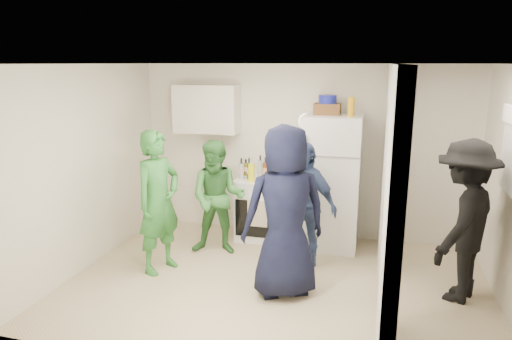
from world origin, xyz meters
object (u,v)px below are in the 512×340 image
at_px(person_green_left, 159,202).
at_px(person_green_center, 218,198).
at_px(fridge, 332,182).
at_px(yellow_cup_stack_top, 351,107).
at_px(blue_bowl, 328,99).
at_px(person_denim, 303,205).
at_px(person_nook, 464,221).
at_px(person_navy, 285,212).
at_px(stove, 263,208).
at_px(wicker_basket, 327,109).

distance_m(person_green_left, person_green_center, 0.86).
distance_m(fridge, yellow_cup_stack_top, 1.07).
xyz_separation_m(blue_bowl, person_denim, (-0.17, -0.79, -1.25)).
bearing_deg(person_green_center, blue_bowl, 18.84).
distance_m(fridge, person_nook, 1.88).
bearing_deg(fridge, person_nook, -36.83).
relative_size(yellow_cup_stack_top, person_navy, 0.13).
distance_m(yellow_cup_stack_top, person_navy, 1.83).
relative_size(person_navy, person_nook, 1.08).
bearing_deg(person_nook, blue_bowl, -98.85).
relative_size(blue_bowl, person_green_center, 0.16).
relative_size(stove, blue_bowl, 3.74).
relative_size(yellow_cup_stack_top, person_green_center, 0.16).
relative_size(fridge, person_green_center, 1.19).
height_order(yellow_cup_stack_top, person_nook, yellow_cup_stack_top).
bearing_deg(person_green_left, yellow_cup_stack_top, -39.39).
bearing_deg(stove, person_green_left, -125.27).
relative_size(wicker_basket, blue_bowl, 1.46).
bearing_deg(person_nook, person_denim, -74.97).
height_order(stove, person_nook, person_nook).
xyz_separation_m(fridge, person_denim, (-0.27, -0.74, -0.12)).
xyz_separation_m(wicker_basket, person_green_center, (-1.32, -0.70, -1.14)).
relative_size(fridge, blue_bowl, 7.64).
height_order(stove, yellow_cup_stack_top, yellow_cup_stack_top).
xyz_separation_m(yellow_cup_stack_top, person_nook, (1.28, -1.03, -1.08)).
distance_m(stove, person_navy, 1.75).
xyz_separation_m(yellow_cup_stack_top, person_green_center, (-1.64, -0.55, -1.19)).
bearing_deg(person_nook, yellow_cup_stack_top, -101.23).
height_order(wicker_basket, blue_bowl, blue_bowl).
distance_m(person_green_center, person_nook, 2.97).
relative_size(wicker_basket, person_green_center, 0.23).
relative_size(fridge, person_nook, 1.04).
bearing_deg(wicker_basket, person_green_center, -152.29).
bearing_deg(blue_bowl, stove, -178.68).
distance_m(fridge, blue_bowl, 1.13).
bearing_deg(person_navy, fridge, -130.23).
relative_size(blue_bowl, person_nook, 0.14).
bearing_deg(fridge, person_denim, -109.81).
bearing_deg(person_green_left, person_navy, -76.08).
relative_size(person_denim, person_nook, 0.90).
distance_m(yellow_cup_stack_top, person_nook, 1.97).
distance_m(stove, person_nook, 2.77).
xyz_separation_m(fridge, blue_bowl, (-0.10, 0.05, 1.12)).
distance_m(person_denim, person_navy, 0.81).
bearing_deg(fridge, yellow_cup_stack_top, -24.44).
bearing_deg(person_navy, blue_bowl, -126.33).
distance_m(stove, yellow_cup_stack_top, 1.93).
xyz_separation_m(blue_bowl, person_nook, (1.60, -1.18, -1.16)).
relative_size(stove, yellow_cup_stack_top, 3.59).
xyz_separation_m(fridge, yellow_cup_stack_top, (0.22, -0.10, 1.04)).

